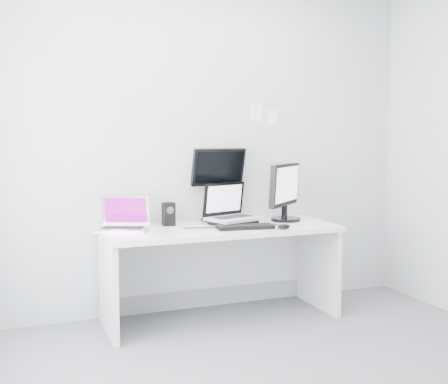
{
  "coord_description": "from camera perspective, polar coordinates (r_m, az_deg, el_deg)",
  "views": [
    {
      "loc": [
        -1.52,
        -2.75,
        1.42
      ],
      "look_at": [
        0.02,
        1.23,
        1.0
      ],
      "focal_mm": 45.07,
      "sensor_mm": 36.0,
      "label": 1
    }
  ],
  "objects": [
    {
      "name": "rear_monitor",
      "position": [
        4.59,
        -0.68,
        0.85
      ],
      "size": [
        0.47,
        0.2,
        0.62
      ],
      "primitive_type": "cube",
      "rotation": [
        0.0,
        0.0,
        0.09
      ],
      "color": "black",
      "rests_on": "desk"
    },
    {
      "name": "desk",
      "position": [
        4.4,
        -0.34,
        -8.23
      ],
      "size": [
        1.8,
        0.7,
        0.73
      ],
      "primitive_type": "cube",
      "color": "white",
      "rests_on": "ground"
    },
    {
      "name": "wall_note_0",
      "position": [
        4.77,
        3.27,
        8.02
      ],
      "size": [
        0.1,
        0.0,
        0.14
      ],
      "primitive_type": "cube",
      "color": "white",
      "rests_on": "back_wall"
    },
    {
      "name": "dell_laptop",
      "position": [
        4.44,
        1.05,
        -1.14
      ],
      "size": [
        0.48,
        0.42,
        0.33
      ],
      "primitive_type": "cube",
      "rotation": [
        0.0,
        0.0,
        0.32
      ],
      "color": "#B8B9C0",
      "rests_on": "desk"
    },
    {
      "name": "macbook",
      "position": [
        4.18,
        -10.26,
        -2.09
      ],
      "size": [
        0.44,
        0.39,
        0.27
      ],
      "primitive_type": "cube",
      "rotation": [
        0.0,
        0.0,
        -0.42
      ],
      "color": "silver",
      "rests_on": "desk"
    },
    {
      "name": "mouse",
      "position": [
        4.24,
        6.1,
        -3.51
      ],
      "size": [
        0.13,
        0.11,
        0.04
      ],
      "primitive_type": "ellipsoid",
      "rotation": [
        0.0,
        0.0,
        0.33
      ],
      "color": "black",
      "rests_on": "desk"
    },
    {
      "name": "samsung_monitor",
      "position": [
        4.63,
        6.29,
        0.07
      ],
      "size": [
        0.56,
        0.54,
        0.49
      ],
      "primitive_type": "cube",
      "rotation": [
        0.0,
        0.0,
        0.73
      ],
      "color": "black",
      "rests_on": "desk"
    },
    {
      "name": "back_wall",
      "position": [
        4.61,
        -1.9,
        4.75
      ],
      "size": [
        3.6,
        0.0,
        3.6
      ],
      "primitive_type": "plane",
      "rotation": [
        1.57,
        0.0,
        0.0
      ],
      "color": "#BBBDC0",
      "rests_on": "ground"
    },
    {
      "name": "wall_note_1",
      "position": [
        4.83,
        4.9,
        7.5
      ],
      "size": [
        0.09,
        0.0,
        0.13
      ],
      "primitive_type": "cube",
      "color": "white",
      "rests_on": "back_wall"
    },
    {
      "name": "ground",
      "position": [
        3.45,
        7.5,
        -18.76
      ],
      "size": [
        3.6,
        3.6,
        0.0
      ],
      "primitive_type": "plane",
      "color": "slate",
      "rests_on": "ground"
    },
    {
      "name": "speaker",
      "position": [
        4.4,
        -5.64,
        -2.24
      ],
      "size": [
        0.12,
        0.12,
        0.18
      ],
      "primitive_type": "cube",
      "rotation": [
        0.0,
        0.0,
        0.35
      ],
      "color": "black",
      "rests_on": "desk"
    },
    {
      "name": "keyboard",
      "position": [
        4.24,
        2.18,
        -3.56
      ],
      "size": [
        0.44,
        0.21,
        0.03
      ],
      "primitive_type": "cube",
      "rotation": [
        0.0,
        0.0,
        -0.14
      ],
      "color": "black",
      "rests_on": "desk"
    }
  ]
}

